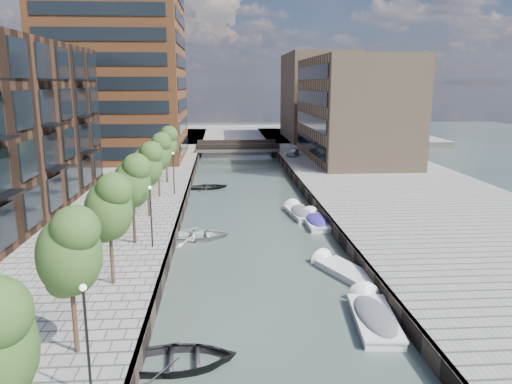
{
  "coord_description": "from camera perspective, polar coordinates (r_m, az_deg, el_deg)",
  "views": [
    {
      "loc": [
        -2.58,
        -7.73,
        11.62
      ],
      "look_at": [
        0.0,
        29.03,
        3.5
      ],
      "focal_mm": 35.0,
      "sensor_mm": 36.0,
      "label": 1
    }
  ],
  "objects": [
    {
      "name": "water",
      "position": [
        49.19,
        -0.89,
        -1.24
      ],
      "size": [
        300.0,
        300.0,
        0.0
      ],
      "primitive_type": "plane",
      "color": "#38473F",
      "rests_on": "ground"
    },
    {
      "name": "quay_right",
      "position": [
        52.41,
        16.85,
        -0.37
      ],
      "size": [
        20.0,
        140.0,
        1.0
      ],
      "primitive_type": "cube",
      "color": "gray",
      "rests_on": "ground"
    },
    {
      "name": "quay_wall_left",
      "position": [
        49.13,
        -8.02,
        -0.78
      ],
      "size": [
        0.25,
        140.0,
        1.0
      ],
      "primitive_type": "cube",
      "color": "#332823",
      "rests_on": "ground"
    },
    {
      "name": "quay_wall_right",
      "position": [
        49.77,
        6.13,
        -0.56
      ],
      "size": [
        0.25,
        140.0,
        1.0
      ],
      "primitive_type": "cube",
      "color": "#332823",
      "rests_on": "ground"
    },
    {
      "name": "far_closure",
      "position": [
        108.33,
        -2.64,
        6.52
      ],
      "size": [
        80.0,
        40.0,
        1.0
      ],
      "primitive_type": "cube",
      "color": "gray",
      "rests_on": "ground"
    },
    {
      "name": "tower",
      "position": [
        74.27,
        -15.78,
        15.36
      ],
      "size": [
        18.0,
        18.0,
        30.0
      ],
      "primitive_type": "cube",
      "color": "brown",
      "rests_on": "quay_left"
    },
    {
      "name": "tan_block_near",
      "position": [
        72.25,
        11.04,
        9.33
      ],
      "size": [
        12.0,
        25.0,
        14.0
      ],
      "primitive_type": "cube",
      "color": "#8D7256",
      "rests_on": "quay_right"
    },
    {
      "name": "tan_block_far",
      "position": [
        97.55,
        7.1,
        10.79
      ],
      "size": [
        12.0,
        20.0,
        16.0
      ],
      "primitive_type": "cube",
      "color": "#8D7256",
      "rests_on": "quay_right"
    },
    {
      "name": "bridge",
      "position": [
        80.42,
        -2.15,
        5.11
      ],
      "size": [
        13.0,
        6.0,
        1.3
      ],
      "color": "gray",
      "rests_on": "ground"
    },
    {
      "name": "tree_1",
      "position": [
        20.63,
        -20.61,
        -6.21
      ],
      "size": [
        2.5,
        2.5,
        5.95
      ],
      "color": "#382619",
      "rests_on": "quay_left"
    },
    {
      "name": "tree_2",
      "position": [
        27.14,
        -16.5,
        -1.54
      ],
      "size": [
        2.5,
        2.5,
        5.95
      ],
      "color": "#382619",
      "rests_on": "quay_left"
    },
    {
      "name": "tree_3",
      "position": [
        33.85,
        -14.02,
        1.31
      ],
      "size": [
        2.5,
        2.5,
        5.95
      ],
      "color": "#382619",
      "rests_on": "quay_left"
    },
    {
      "name": "tree_4",
      "position": [
        40.66,
        -12.36,
        3.21
      ],
      "size": [
        2.5,
        2.5,
        5.95
      ],
      "color": "#382619",
      "rests_on": "quay_left"
    },
    {
      "name": "tree_5",
      "position": [
        47.52,
        -11.17,
        4.56
      ],
      "size": [
        2.5,
        2.5,
        5.95
      ],
      "color": "#382619",
      "rests_on": "quay_left"
    },
    {
      "name": "tree_6",
      "position": [
        54.42,
        -10.28,
        5.57
      ],
      "size": [
        2.5,
        2.5,
        5.95
      ],
      "color": "#382619",
      "rests_on": "quay_left"
    },
    {
      "name": "lamp_0",
      "position": [
        18.29,
        -18.83,
        -14.6
      ],
      "size": [
        0.24,
        0.24,
        4.12
      ],
      "color": "black",
      "rests_on": "quay_left"
    },
    {
      "name": "lamp_1",
      "position": [
        33.07,
        -11.93,
        -2.04
      ],
      "size": [
        0.24,
        0.24,
        4.12
      ],
      "color": "black",
      "rests_on": "quay_left"
    },
    {
      "name": "lamp_2",
      "position": [
        48.63,
        -9.42,
        2.66
      ],
      "size": [
        0.24,
        0.24,
        4.12
      ],
      "color": "black",
      "rests_on": "quay_left"
    },
    {
      "name": "sloop_0",
      "position": [
        22.36,
        -8.87,
        -19.04
      ],
      "size": [
        5.24,
        3.93,
        1.03
      ],
      "primitive_type": "imported",
      "rotation": [
        0.0,
        0.0,
        1.65
      ],
      "color": "black",
      "rests_on": "ground"
    },
    {
      "name": "sloop_3",
      "position": [
        38.21,
        -6.72,
        -5.37
      ],
      "size": [
        5.36,
        4.14,
        1.03
      ],
      "primitive_type": "imported",
      "rotation": [
        0.0,
        0.0,
        1.7
      ],
      "color": "silver",
      "rests_on": "ground"
    },
    {
      "name": "sloop_4",
      "position": [
        56.01,
        -5.43,
        0.4
      ],
      "size": [
        4.71,
        3.72,
        0.88
      ],
      "primitive_type": "imported",
      "rotation": [
        0.0,
        0.0,
        1.74
      ],
      "color": "black",
      "rests_on": "ground"
    },
    {
      "name": "motorboat_1",
      "position": [
        26.3,
        13.17,
        -13.6
      ],
      "size": [
        2.42,
        5.7,
        1.85
      ],
      "color": "white",
      "rests_on": "ground"
    },
    {
      "name": "motorboat_2",
      "position": [
        32.01,
        9.67,
        -8.85
      ],
      "size": [
        3.7,
        5.41,
        1.71
      ],
      "color": "white",
      "rests_on": "ground"
    },
    {
      "name": "motorboat_3",
      "position": [
        42.24,
        6.76,
        -3.33
      ],
      "size": [
        1.91,
        5.22,
        1.73
      ],
      "color": "white",
      "rests_on": "ground"
    },
    {
      "name": "motorboat_4",
      "position": [
        44.87,
        4.94,
        -2.35
      ],
      "size": [
        2.47,
        5.42,
        1.74
      ],
      "color": "silver",
      "rests_on": "ground"
    },
    {
      "name": "car",
      "position": [
        73.96,
        4.25,
        4.6
      ],
      "size": [
        2.59,
        3.78,
        1.2
      ],
      "primitive_type": "imported",
      "rotation": [
        0.0,
        0.0,
        -0.37
      ],
      "color": "silver",
      "rests_on": "quay_right"
    }
  ]
}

